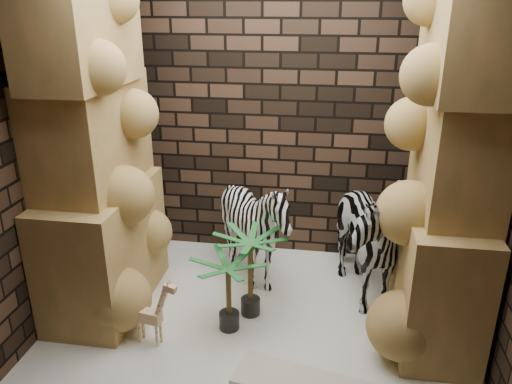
% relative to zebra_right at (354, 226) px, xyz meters
% --- Properties ---
extents(floor, '(3.50, 3.50, 0.00)m').
position_rel_zebra_right_xyz_m(floor, '(-0.78, -0.45, -0.71)').
color(floor, silver).
rests_on(floor, ground).
extents(wall_back, '(3.50, 0.00, 3.50)m').
position_rel_zebra_right_xyz_m(wall_back, '(-0.78, 0.80, 0.79)').
color(wall_back, black).
rests_on(wall_back, ground).
extents(wall_front, '(3.50, 0.00, 3.50)m').
position_rel_zebra_right_xyz_m(wall_front, '(-0.78, -1.70, 0.79)').
color(wall_front, black).
rests_on(wall_front, ground).
extents(wall_left, '(0.00, 3.00, 3.00)m').
position_rel_zebra_right_xyz_m(wall_left, '(-2.53, -0.45, 0.79)').
color(wall_left, black).
rests_on(wall_left, ground).
extents(wall_right, '(0.00, 3.00, 3.00)m').
position_rel_zebra_right_xyz_m(wall_right, '(0.97, -0.45, 0.79)').
color(wall_right, black).
rests_on(wall_right, ground).
extents(rock_pillar_left, '(0.68, 1.30, 3.00)m').
position_rel_zebra_right_xyz_m(rock_pillar_left, '(-2.18, -0.45, 0.79)').
color(rock_pillar_left, tan).
rests_on(rock_pillar_left, floor).
extents(rock_pillar_right, '(0.58, 1.25, 3.00)m').
position_rel_zebra_right_xyz_m(rock_pillar_right, '(0.64, -0.45, 0.79)').
color(rock_pillar_right, tan).
rests_on(rock_pillar_right, floor).
extents(zebra_right, '(1.01, 1.34, 1.41)m').
position_rel_zebra_right_xyz_m(zebra_right, '(0.00, 0.00, 0.00)').
color(zebra_right, white).
rests_on(zebra_right, floor).
extents(zebra_left, '(1.07, 1.26, 1.05)m').
position_rel_zebra_right_xyz_m(zebra_left, '(-0.92, 0.07, -0.18)').
color(zebra_left, white).
rests_on(zebra_left, floor).
extents(giraffe_toy, '(0.34, 0.17, 0.63)m').
position_rel_zebra_right_xyz_m(giraffe_toy, '(-1.60, -0.97, -0.39)').
color(giraffe_toy, '#EDC68D').
rests_on(giraffe_toy, floor).
extents(palm_front, '(0.36, 0.36, 0.79)m').
position_rel_zebra_right_xyz_m(palm_front, '(-0.87, -0.45, -0.31)').
color(palm_front, '#1A5921').
rests_on(palm_front, floor).
extents(palm_back, '(0.36, 0.36, 0.67)m').
position_rel_zebra_right_xyz_m(palm_back, '(-1.01, -0.69, -0.37)').
color(palm_back, '#1A5921').
rests_on(palm_back, floor).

